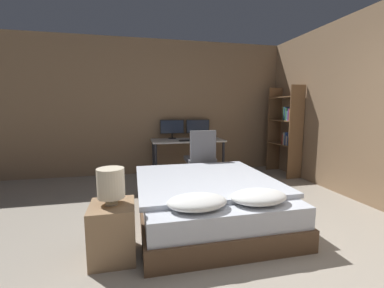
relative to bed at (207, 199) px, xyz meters
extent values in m
cube|color=#8E7051|center=(0.27, 2.48, 1.10)|extent=(12.00, 0.06, 2.70)
cube|color=#8E7051|center=(2.32, 0.13, 1.10)|extent=(0.06, 12.00, 2.70)
cube|color=brown|center=(0.00, 0.02, -0.14)|extent=(1.59, 1.95, 0.22)
cube|color=silver|center=(0.00, 0.02, 0.08)|extent=(1.53, 1.89, 0.22)
cube|color=silver|center=(0.00, 0.13, 0.21)|extent=(1.63, 1.64, 0.05)
ellipsoid|color=white|center=(-0.30, -0.71, 0.25)|extent=(0.55, 0.38, 0.13)
ellipsoid|color=white|center=(0.30, -0.71, 0.25)|extent=(0.55, 0.38, 0.13)
cube|color=#997551|center=(-1.05, -0.59, 0.00)|extent=(0.39, 0.44, 0.50)
cylinder|color=gray|center=(-1.05, -0.59, 0.26)|extent=(0.11, 0.11, 0.01)
cylinder|color=gray|center=(-1.05, -0.59, 0.29)|extent=(0.02, 0.02, 0.05)
cylinder|color=beige|center=(-1.05, -0.59, 0.45)|extent=(0.24, 0.24, 0.26)
cube|color=beige|center=(0.20, 2.07, 0.46)|extent=(1.41, 0.67, 0.03)
cylinder|color=#2D2D33|center=(-0.46, 1.79, 0.10)|extent=(0.05, 0.05, 0.69)
cylinder|color=#2D2D33|center=(0.85, 1.79, 0.10)|extent=(0.05, 0.05, 0.69)
cylinder|color=#2D2D33|center=(-0.46, 2.36, 0.10)|extent=(0.05, 0.05, 0.69)
cylinder|color=#2D2D33|center=(0.85, 2.36, 0.10)|extent=(0.05, 0.05, 0.69)
cylinder|color=black|center=(-0.07, 2.31, 0.48)|extent=(0.16, 0.16, 0.01)
cylinder|color=black|center=(-0.07, 2.31, 0.53)|extent=(0.03, 0.03, 0.09)
cube|color=black|center=(-0.07, 2.31, 0.72)|extent=(0.49, 0.03, 0.28)
cube|color=#232D42|center=(-0.07, 2.29, 0.72)|extent=(0.46, 0.00, 0.25)
cylinder|color=black|center=(0.47, 2.31, 0.48)|extent=(0.16, 0.16, 0.01)
cylinder|color=black|center=(0.47, 2.31, 0.53)|extent=(0.03, 0.03, 0.09)
cube|color=black|center=(0.47, 2.31, 0.72)|extent=(0.49, 0.03, 0.28)
cube|color=#232D42|center=(0.47, 2.29, 0.72)|extent=(0.46, 0.00, 0.25)
cube|color=black|center=(0.20, 1.85, 0.49)|extent=(0.41, 0.13, 0.02)
ellipsoid|color=black|center=(0.49, 1.85, 0.50)|extent=(0.07, 0.05, 0.04)
cylinder|color=black|center=(0.26, 1.35, -0.23)|extent=(0.52, 0.52, 0.04)
cylinder|color=gray|center=(0.26, 1.35, -0.01)|extent=(0.05, 0.05, 0.39)
cube|color=slate|center=(0.26, 1.35, 0.22)|extent=(0.48, 0.48, 0.07)
cube|color=slate|center=(0.26, 1.14, 0.49)|extent=(0.43, 0.05, 0.48)
cube|color=brown|center=(2.12, 1.36, 0.64)|extent=(0.30, 0.02, 1.77)
cube|color=brown|center=(2.12, 2.13, 0.64)|extent=(0.30, 0.02, 1.77)
cube|color=brown|center=(2.12, 1.75, 0.37)|extent=(0.30, 0.75, 0.02)
cube|color=brown|center=(2.12, 1.75, 0.85)|extent=(0.30, 0.75, 0.02)
cube|color=brown|center=(2.12, 1.75, 1.31)|extent=(0.30, 0.75, 0.02)
cube|color=#2D4784|center=(2.12, 1.40, 0.50)|extent=(0.25, 0.03, 0.23)
cube|color=#2D4784|center=(2.12, 1.44, 0.50)|extent=(0.25, 0.02, 0.23)
cube|color=#BCB29E|center=(2.12, 1.48, 0.48)|extent=(0.25, 0.04, 0.19)
cube|color=#2D4784|center=(2.12, 1.52, 0.51)|extent=(0.25, 0.03, 0.25)
cube|color=#BCB29E|center=(2.12, 1.57, 0.50)|extent=(0.25, 0.04, 0.24)
cube|color=#B2332D|center=(2.12, 1.62, 0.48)|extent=(0.25, 0.03, 0.19)
cube|color=orange|center=(2.12, 1.41, 0.97)|extent=(0.25, 0.04, 0.22)
cube|color=#7A387F|center=(2.12, 1.46, 0.97)|extent=(0.25, 0.03, 0.23)
cube|color=teal|center=(2.12, 1.50, 0.95)|extent=(0.25, 0.04, 0.19)
cube|color=#337042|center=(2.12, 1.54, 0.98)|extent=(0.25, 0.04, 0.24)
cube|color=#2D4784|center=(2.12, 1.59, 0.99)|extent=(0.25, 0.02, 0.26)
cube|color=#337042|center=(2.12, 1.62, 0.99)|extent=(0.25, 0.03, 0.26)
camera|label=1|loc=(-0.85, -2.86, 1.09)|focal=24.00mm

